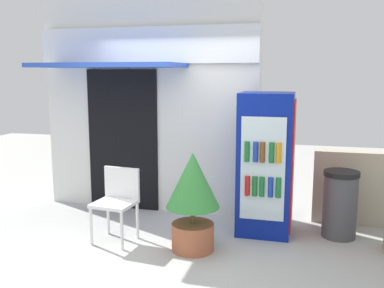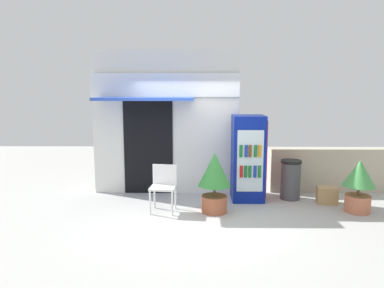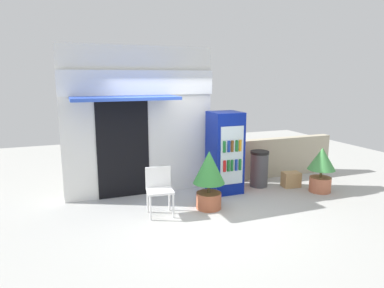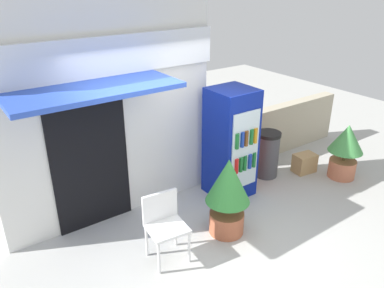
% 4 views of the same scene
% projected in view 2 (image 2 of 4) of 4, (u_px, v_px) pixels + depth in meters
% --- Properties ---
extents(ground, '(16.00, 16.00, 0.00)m').
position_uv_depth(ground, '(192.00, 214.00, 6.84)').
color(ground, '#B2B2AD').
extents(storefront_building, '(3.21, 1.19, 3.15)m').
position_uv_depth(storefront_building, '(165.00, 121.00, 8.12)').
color(storefront_building, silver).
rests_on(storefront_building, ground).
extents(drink_cooler, '(0.67, 0.71, 1.78)m').
position_uv_depth(drink_cooler, '(248.00, 158.00, 7.61)').
color(drink_cooler, navy).
rests_on(drink_cooler, ground).
extents(plastic_chair, '(0.51, 0.48, 0.88)m').
position_uv_depth(plastic_chair, '(164.00, 184.00, 6.97)').
color(plastic_chair, white).
rests_on(plastic_chair, ground).
extents(potted_plant_near_shop, '(0.61, 0.61, 1.14)m').
position_uv_depth(potted_plant_near_shop, '(215.00, 178.00, 6.86)').
color(potted_plant_near_shop, '#AD5B3D').
rests_on(potted_plant_near_shop, ground).
extents(potted_plant_curbside, '(0.60, 0.60, 1.00)m').
position_uv_depth(potted_plant_curbside, '(359.00, 182.00, 6.87)').
color(potted_plant_curbside, '#BC6B4C').
rests_on(potted_plant_curbside, ground).
extents(trash_bin, '(0.43, 0.43, 0.84)m').
position_uv_depth(trash_bin, '(291.00, 179.00, 7.73)').
color(trash_bin, '#47474C').
rests_on(trash_bin, ground).
extents(stone_boundary_wall, '(2.77, 0.23, 0.99)m').
position_uv_depth(stone_boundary_wall, '(331.00, 170.00, 8.28)').
color(stone_boundary_wall, '#B7AD93').
rests_on(stone_boundary_wall, ground).
extents(cardboard_box, '(0.43, 0.32, 0.35)m').
position_uv_depth(cardboard_box, '(327.00, 195.00, 7.44)').
color(cardboard_box, tan).
rests_on(cardboard_box, ground).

